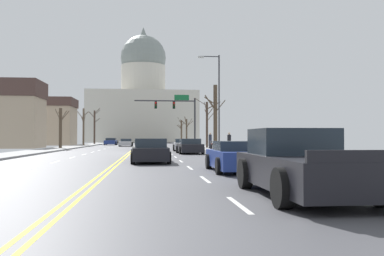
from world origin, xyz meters
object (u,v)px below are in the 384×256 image
(sedan_near_02, at_px, (190,147))
(pedestrian_01, at_px, (210,140))
(street_lamp_right, at_px, (217,95))
(sedan_near_01, at_px, (183,145))
(sedan_oncoming_01, at_px, (111,142))
(sedan_near_00, at_px, (152,144))
(sedan_near_05, at_px, (236,157))
(signal_gantry, at_px, (178,110))
(bicycle_parked, at_px, (212,147))
(sedan_oncoming_00, at_px, (126,143))
(pickup_truck_near_06, at_px, (301,165))
(pedestrian_00, at_px, (229,141))
(sedan_near_04, at_px, (151,151))
(sedan_near_03, at_px, (147,149))

(sedan_near_02, xyz_separation_m, pedestrian_01, (3.30, 10.70, 0.52))
(street_lamp_right, distance_m, sedan_near_02, 6.71)
(sedan_near_01, bearing_deg, sedan_oncoming_01, 107.10)
(sedan_near_00, height_order, sedan_near_05, sedan_near_05)
(signal_gantry, bearing_deg, bicycle_parked, -81.47)
(signal_gantry, distance_m, sedan_oncoming_00, 12.69)
(pickup_truck_near_06, distance_m, bicycle_parked, 30.02)
(pedestrian_00, height_order, bicycle_parked, pedestrian_00)
(sedan_near_02, height_order, sedan_near_04, sedan_near_04)
(street_lamp_right, height_order, pedestrian_01, street_lamp_right)
(sedan_near_03, height_order, sedan_near_04, sedan_near_04)
(signal_gantry, bearing_deg, sedan_near_01, -91.32)
(sedan_near_01, distance_m, pickup_truck_near_06, 32.97)
(sedan_near_03, bearing_deg, sedan_oncoming_01, 97.98)
(sedan_near_04, bearing_deg, sedan_near_01, 80.38)
(sedan_oncoming_01, distance_m, bicycle_parked, 38.19)
(pedestrian_01, height_order, bicycle_parked, pedestrian_01)
(sedan_near_00, distance_m, sedan_near_05, 33.02)
(sedan_near_01, relative_size, pedestrian_01, 2.69)
(sedan_near_05, bearing_deg, street_lamp_right, 82.77)
(signal_gantry, relative_size, street_lamp_right, 0.88)
(sedan_oncoming_01, bearing_deg, sedan_near_04, -82.62)
(sedan_near_05, distance_m, pedestrian_00, 21.17)
(street_lamp_right, relative_size, pickup_truck_near_06, 1.65)
(street_lamp_right, xyz_separation_m, sedan_oncoming_01, (-13.01, 36.71, -4.75))
(bicycle_parked, bearing_deg, pickup_truck_near_06, -94.46)
(bicycle_parked, bearing_deg, sedan_oncoming_01, 109.33)
(street_lamp_right, height_order, sedan_near_01, street_lamp_right)
(sedan_oncoming_01, distance_m, pedestrian_00, 40.54)
(sedan_near_01, height_order, sedan_oncoming_01, sedan_oncoming_01)
(sedan_oncoming_00, bearing_deg, street_lamp_right, -68.75)
(sedan_near_00, distance_m, sedan_near_01, 7.63)
(sedan_near_02, bearing_deg, street_lamp_right, 52.36)
(street_lamp_right, distance_m, sedan_near_01, 6.68)
(bicycle_parked, bearing_deg, pedestrian_01, 82.96)
(sedan_near_00, xyz_separation_m, sedan_oncoming_01, (-7.07, 26.02, 0.02))
(sedan_near_04, relative_size, bicycle_parked, 2.48)
(sedan_oncoming_00, xyz_separation_m, bicycle_parked, (9.35, -24.32, -0.05))
(sedan_near_03, relative_size, pedestrian_01, 2.63)
(pedestrian_00, distance_m, bicycle_parked, 2.47)
(sedan_near_02, bearing_deg, signal_gantry, 89.06)
(signal_gantry, bearing_deg, pickup_truck_near_06, -90.15)
(sedan_near_05, height_order, pedestrian_01, pedestrian_01)
(sedan_near_04, distance_m, sedan_near_05, 7.08)
(sedan_near_01, bearing_deg, sedan_near_05, -89.91)
(sedan_near_01, xyz_separation_m, sedan_near_03, (-3.56, -14.07, 0.01))
(pickup_truck_near_06, relative_size, sedan_oncoming_00, 1.22)
(sedan_oncoming_00, bearing_deg, pedestrian_01, -60.72)
(sedan_near_04, bearing_deg, pickup_truck_near_06, -75.33)
(sedan_near_02, height_order, pickup_truck_near_06, pickup_truck_near_06)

